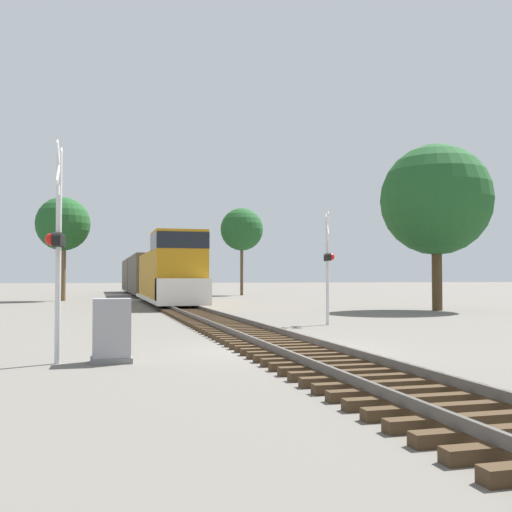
{
  "coord_description": "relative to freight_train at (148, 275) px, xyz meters",
  "views": [
    {
      "loc": [
        -4.54,
        -14.47,
        1.81
      ],
      "look_at": [
        1.24,
        7.28,
        2.63
      ],
      "focal_mm": 42.0,
      "sensor_mm": 36.0,
      "label": 1
    }
  ],
  "objects": [
    {
      "name": "crossing_signal_near",
      "position": [
        -5.37,
        -42.65,
        0.53
      ],
      "size": [
        0.36,
        1.01,
        4.67
      ],
      "rotation": [
        0.0,
        0.0,
        -1.62
      ],
      "color": "silver",
      "rests_on": "ground"
    },
    {
      "name": "ground_plane",
      "position": [
        0.0,
        -41.48,
        -2.03
      ],
      "size": [
        400.0,
        400.0,
        0.0
      ],
      "primitive_type": "plane",
      "color": "#666059"
    },
    {
      "name": "freight_train",
      "position": [
        0.0,
        0.0,
        0.0
      ],
      "size": [
        2.94,
        49.3,
        4.49
      ],
      "color": "#B77A14",
      "rests_on": "ground"
    },
    {
      "name": "relay_cabinet",
      "position": [
        -4.23,
        -42.77,
        -1.36
      ],
      "size": [
        0.87,
        0.68,
        1.36
      ],
      "color": "slate",
      "rests_on": "ground"
    },
    {
      "name": "tree_mid_background",
      "position": [
        -7.18,
        -6.88,
        3.95
      ],
      "size": [
        4.2,
        4.2,
        8.14
      ],
      "color": "brown",
      "rests_on": "ground"
    },
    {
      "name": "tree_deep_background",
      "position": [
        9.89,
        4.09,
        4.77
      ],
      "size": [
        4.41,
        4.41,
        9.03
      ],
      "color": "brown",
      "rests_on": "ground"
    },
    {
      "name": "crossing_signal_far",
      "position": [
        4.05,
        -34.42,
        0.43
      ],
      "size": [
        0.53,
        1.01,
        4.32
      ],
      "rotation": [
        0.0,
        0.0,
        1.31
      ],
      "color": "silver",
      "rests_on": "ground"
    },
    {
      "name": "rail_track_bed",
      "position": [
        0.0,
        -41.48,
        -1.89
      ],
      "size": [
        2.6,
        160.0,
        0.31
      ],
      "color": "#42301E",
      "rests_on": "ground"
    },
    {
      "name": "tree_far_right",
      "position": [
        13.66,
        -26.51,
        4.1
      ],
      "size": [
        6.15,
        6.15,
        9.23
      ],
      "color": "#473521",
      "rests_on": "ground"
    }
  ]
}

